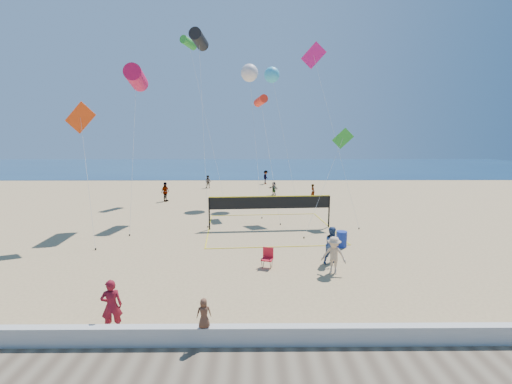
{
  "coord_description": "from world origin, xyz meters",
  "views": [
    {
      "loc": [
        0.8,
        -12.41,
        6.13
      ],
      "look_at": [
        0.92,
        2.0,
        3.85
      ],
      "focal_mm": 24.0,
      "sensor_mm": 36.0,
      "label": 1
    }
  ],
  "objects_px": {
    "trash_barrel": "(342,239)",
    "volleyball_net": "(270,206)",
    "camp_chair": "(268,257)",
    "woman": "(112,306)"
  },
  "relations": [
    {
      "from": "woman",
      "to": "trash_barrel",
      "type": "xyz_separation_m",
      "value": [
        9.51,
        8.55,
        -0.42
      ]
    },
    {
      "from": "volleyball_net",
      "to": "woman",
      "type": "bearing_deg",
      "value": -118.38
    },
    {
      "from": "woman",
      "to": "volleyball_net",
      "type": "height_order",
      "value": "volleyball_net"
    },
    {
      "from": "woman",
      "to": "camp_chair",
      "type": "distance_m",
      "value": 7.53
    },
    {
      "from": "trash_barrel",
      "to": "volleyball_net",
      "type": "xyz_separation_m",
      "value": [
        -3.87,
        4.07,
        1.08
      ]
    },
    {
      "from": "trash_barrel",
      "to": "volleyball_net",
      "type": "relative_size",
      "value": 0.1
    },
    {
      "from": "trash_barrel",
      "to": "volleyball_net",
      "type": "height_order",
      "value": "volleyball_net"
    },
    {
      "from": "volleyball_net",
      "to": "camp_chair",
      "type": "bearing_deg",
      "value": -98.02
    },
    {
      "from": "camp_chair",
      "to": "trash_barrel",
      "type": "bearing_deg",
      "value": 52.31
    },
    {
      "from": "trash_barrel",
      "to": "volleyball_net",
      "type": "distance_m",
      "value": 5.72
    }
  ]
}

